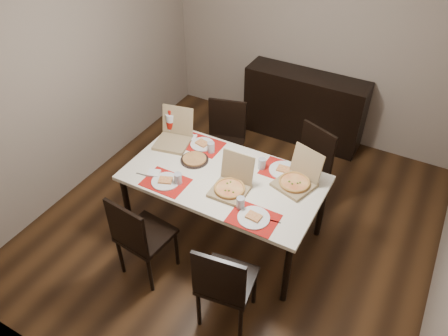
{
  "coord_description": "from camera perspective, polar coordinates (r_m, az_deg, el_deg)",
  "views": [
    {
      "loc": [
        1.41,
        -2.86,
        3.35
      ],
      "look_at": [
        -0.06,
        -0.19,
        0.85
      ],
      "focal_mm": 35.0,
      "sensor_mm": 36.0,
      "label": 1
    }
  ],
  "objects": [
    {
      "name": "setting_near_left",
      "position": [
        3.97,
        -7.42,
        -1.55
      ],
      "size": [
        0.51,
        0.3,
        0.11
      ],
      "color": "red",
      "rests_on": "dining_table"
    },
    {
      "name": "dip_bowl",
      "position": [
        4.14,
        1.83,
        0.67
      ],
      "size": [
        0.15,
        0.15,
        0.03
      ],
      "primitive_type": "imported",
      "rotation": [
        0.0,
        0.0,
        -0.25
      ],
      "color": "white",
      "rests_on": "dining_table"
    },
    {
      "name": "ground",
      "position": [
        4.63,
        1.86,
        -7.16
      ],
      "size": [
        3.8,
        4.0,
        0.02
      ],
      "primitive_type": "cube",
      "color": "#402613",
      "rests_on": "ground"
    },
    {
      "name": "chair_near_left",
      "position": [
        3.88,
        -11.0,
        -8.62
      ],
      "size": [
        0.46,
        0.46,
        0.93
      ],
      "color": "black",
      "rests_on": "ground"
    },
    {
      "name": "sideboard",
      "position": [
        5.65,
        10.38,
        7.79
      ],
      "size": [
        1.5,
        0.4,
        0.9
      ],
      "primitive_type": "cube",
      "color": "black",
      "rests_on": "ground"
    },
    {
      "name": "setting_far_left",
      "position": [
        4.36,
        -2.74,
        3.1
      ],
      "size": [
        0.46,
        0.3,
        0.11
      ],
      "color": "red",
      "rests_on": "dining_table"
    },
    {
      "name": "setting_near_right",
      "position": [
        3.63,
        3.45,
        -6.0
      ],
      "size": [
        0.42,
        0.3,
        0.11
      ],
      "color": "red",
      "rests_on": "dining_table"
    },
    {
      "name": "pizza_box_center",
      "position": [
        3.83,
        0.94,
        -2.29
      ],
      "size": [
        0.31,
        0.35,
        0.31
      ],
      "color": "#947C55",
      "rests_on": "dining_table"
    },
    {
      "name": "faina_plate",
      "position": [
        4.19,
        -3.87,
        1.13
      ],
      "size": [
        0.27,
        0.27,
        0.03
      ],
      "color": "black",
      "rests_on": "dining_table"
    },
    {
      "name": "pizza_box_right",
      "position": [
        3.94,
        9.48,
        -1.54
      ],
      "size": [
        0.4,
        0.43,
        0.31
      ],
      "color": "#947C55",
      "rests_on": "dining_table"
    },
    {
      "name": "chair_near_right",
      "position": [
        3.5,
        0.01,
        -14.77
      ],
      "size": [
        0.48,
        0.48,
        0.93
      ],
      "color": "black",
      "rests_on": "ground"
    },
    {
      "name": "dining_table",
      "position": [
        4.05,
        0.0,
        -1.82
      ],
      "size": [
        1.8,
        1.0,
        0.75
      ],
      "color": "white",
      "rests_on": "ground"
    },
    {
      "name": "napkin_loose",
      "position": [
        3.95,
        0.46,
        -1.57
      ],
      "size": [
        0.15,
        0.15,
        0.02
      ],
      "primitive_type": "cube",
      "rotation": [
        0.0,
        0.0,
        0.37
      ],
      "color": "white",
      "rests_on": "dining_table"
    },
    {
      "name": "chair_far_left",
      "position": [
        4.89,
        0.11,
        3.91
      ],
      "size": [
        0.52,
        0.52,
        0.93
      ],
      "color": "black",
      "rests_on": "ground"
    },
    {
      "name": "soda_bottle",
      "position": [
        4.53,
        -6.99,
        5.76
      ],
      "size": [
        0.09,
        0.09,
        0.27
      ],
      "color": "silver",
      "rests_on": "dining_table"
    },
    {
      "name": "setting_far_right",
      "position": [
        4.09,
        7.07,
        -0.08
      ],
      "size": [
        0.49,
        0.3,
        0.11
      ],
      "color": "red",
      "rests_on": "dining_table"
    },
    {
      "name": "chair_far_right",
      "position": [
        4.58,
        10.84,
        0.22
      ],
      "size": [
        0.55,
        0.55,
        0.93
      ],
      "color": "black",
      "rests_on": "ground"
    },
    {
      "name": "pizza_box_left",
      "position": [
        4.43,
        -6.53,
        4.06
      ],
      "size": [
        0.39,
        0.42,
        0.33
      ],
      "color": "#947C55",
      "rests_on": "dining_table"
    },
    {
      "name": "room_walls",
      "position": [
        3.93,
        5.42,
        14.91
      ],
      "size": [
        3.84,
        4.02,
        2.62
      ],
      "color": "gray",
      "rests_on": "ground"
    }
  ]
}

